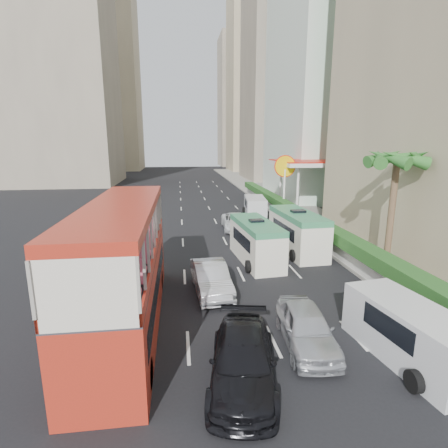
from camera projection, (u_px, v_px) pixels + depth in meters
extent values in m
plane|color=black|center=(270.00, 315.00, 15.17)|extent=(200.00, 200.00, 0.00)
cube|color=#B42919|center=(125.00, 266.00, 13.85)|extent=(2.50, 11.00, 5.06)
imported|color=silver|center=(211.00, 292.00, 17.52)|extent=(1.94, 4.66, 1.50)
imported|color=silver|center=(305.00, 345.00, 12.93)|extent=(2.08, 4.40, 1.45)
imported|color=black|center=(243.00, 380.00, 11.01)|extent=(2.90, 5.22, 1.43)
imported|color=silver|center=(236.00, 229.00, 30.27)|extent=(2.43, 4.94, 1.35)
cube|color=silver|center=(256.00, 242.00, 21.88)|extent=(2.47, 5.92, 2.56)
cube|color=silver|center=(297.00, 232.00, 23.87)|extent=(2.40, 6.29, 2.74)
cube|color=silver|center=(410.00, 333.00, 11.90)|extent=(2.62, 5.09, 1.95)
cube|color=silver|center=(255.00, 207.00, 35.71)|extent=(2.47, 4.98, 1.91)
cube|color=#99968C|center=(291.00, 207.00, 40.42)|extent=(6.00, 120.00, 0.18)
cube|color=silver|center=(300.00, 224.00, 29.31)|extent=(0.30, 44.00, 1.00)
cube|color=#2D6626|center=(300.00, 214.00, 29.12)|extent=(1.10, 44.00, 0.70)
cylinder|color=brown|center=(391.00, 216.00, 19.24)|extent=(0.36, 0.36, 6.40)
cube|color=silver|center=(306.00, 186.00, 38.01)|extent=(6.50, 8.00, 5.50)
cube|color=gray|center=(288.00, 50.00, 67.81)|extent=(16.00, 16.00, 50.00)
cube|color=#BFAE88|center=(256.00, 86.00, 91.55)|extent=(14.00, 14.00, 44.00)
cube|color=gray|center=(241.00, 103.00, 113.26)|extent=(14.00, 14.00, 40.00)
cube|color=gray|center=(55.00, 31.00, 59.45)|extent=(18.00, 18.00, 52.00)
cube|color=#BFAE88|center=(108.00, 84.00, 94.19)|extent=(16.00, 16.00, 46.00)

